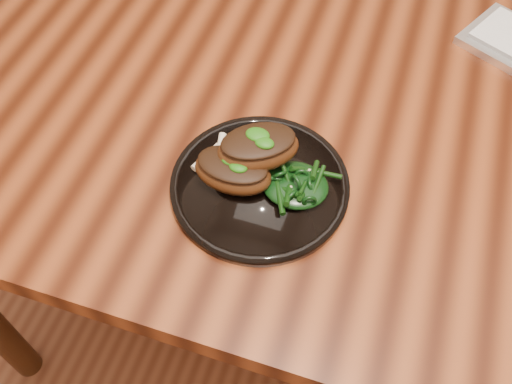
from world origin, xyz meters
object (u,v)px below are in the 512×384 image
desk (413,169)px  plate (260,185)px  greens_heap (295,182)px  lamb_chop_front (232,170)px

desk → plate: bearing=-140.6°
desk → greens_heap: bearing=-133.7°
desk → greens_heap: (-0.16, -0.16, 0.11)m
plate → greens_heap: size_ratio=2.70×
plate → greens_heap: 0.05m
desk → greens_heap: size_ratio=17.65×
desk → plate: plate is taller
desk → lamb_chop_front: size_ratio=13.88×
plate → lamb_chop_front: bearing=-166.6°
desk → plate: size_ratio=6.53×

